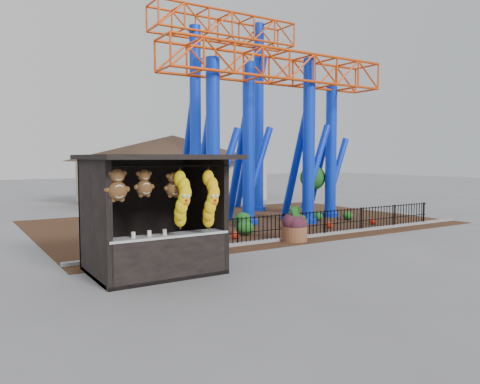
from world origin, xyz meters
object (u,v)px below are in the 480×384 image
prize_booth (156,216)px  terracotta_planter (294,234)px  roller_coaster (257,86)px  potted_plant (294,229)px

prize_booth → terracotta_planter: bearing=16.4°
roller_coaster → terracotta_planter: roller_coaster is taller
roller_coaster → terracotta_planter: bearing=-110.6°
terracotta_planter → potted_plant: bearing=0.0°
terracotta_planter → potted_plant: potted_plant is taller
prize_booth → terracotta_planter: prize_booth is taller
prize_booth → potted_plant: bearing=16.4°
potted_plant → terracotta_planter: bearing=157.9°
prize_booth → potted_plant: size_ratio=3.93×
terracotta_planter → potted_plant: size_ratio=1.05×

